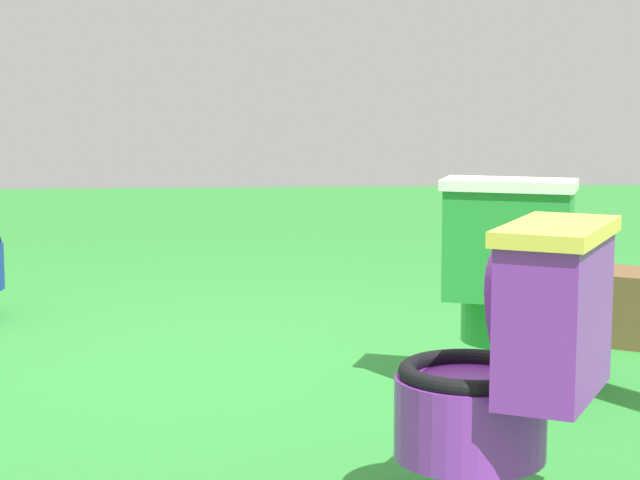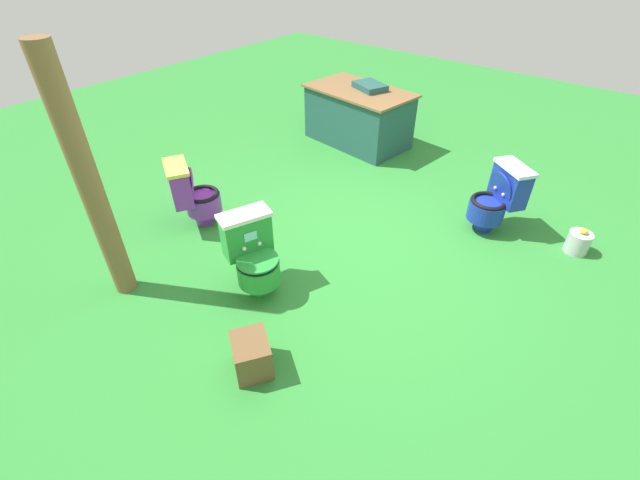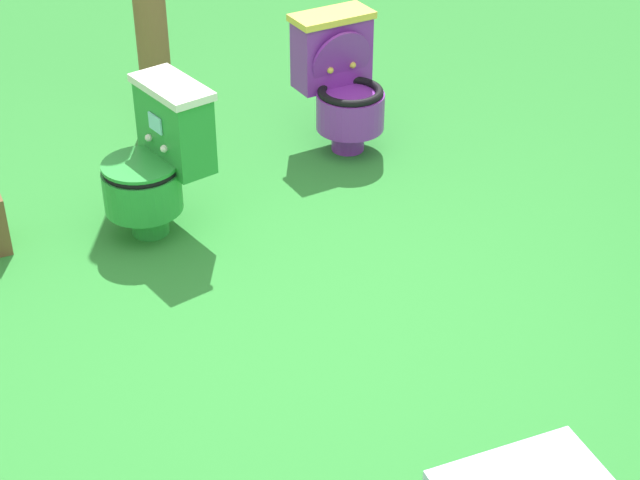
% 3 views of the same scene
% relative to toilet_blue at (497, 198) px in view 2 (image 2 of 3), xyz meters
% --- Properties ---
extents(ground, '(14.00, 14.00, 0.00)m').
position_rel_toilet_blue_xyz_m(ground, '(-0.96, -1.12, -0.37)').
color(ground, '#2D8433').
extents(toilet_blue, '(0.61, 0.63, 0.73)m').
position_rel_toilet_blue_xyz_m(toilet_blue, '(0.00, 0.00, 0.00)').
color(toilet_blue, '#192D9E').
rests_on(toilet_blue, ground).
extents(toilet_green, '(0.60, 0.55, 0.73)m').
position_rel_toilet_blue_xyz_m(toilet_green, '(-1.27, -2.22, -0.00)').
color(toilet_green, green).
rests_on(toilet_green, ground).
extents(toilet_purple, '(0.59, 0.62, 0.73)m').
position_rel_toilet_blue_xyz_m(toilet_purple, '(-2.48, -1.93, 0.00)').
color(toilet_purple, purple).
rests_on(toilet_purple, ground).
extents(vendor_table, '(1.55, 1.03, 0.85)m').
position_rel_toilet_blue_xyz_m(vendor_table, '(-2.37, 0.89, 0.02)').
color(vendor_table, '#23514C').
rests_on(vendor_table, ground).
extents(wooden_post, '(0.18, 0.18, 2.09)m').
position_rel_toilet_blue_xyz_m(wooden_post, '(-2.17, -2.97, 0.67)').
color(wooden_post, brown).
rests_on(wooden_post, ground).
extents(small_crate, '(0.40, 0.39, 0.29)m').
position_rel_toilet_blue_xyz_m(small_crate, '(-0.66, -2.85, -0.23)').
color(small_crate, brown).
rests_on(small_crate, ground).
extents(lemon_bucket, '(0.22, 0.22, 0.28)m').
position_rel_toilet_blue_xyz_m(lemon_bucket, '(0.82, 0.15, -0.26)').
color(lemon_bucket, '#B7B7BF').
rests_on(lemon_bucket, ground).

